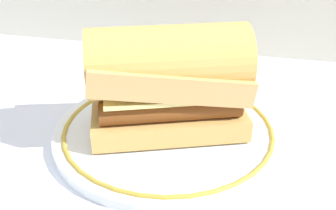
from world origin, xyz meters
The scene contains 3 objects.
ground_plane centered at (0.00, 0.00, 0.00)m, with size 1.50×1.50×0.00m, color silver.
plate centered at (0.02, 0.03, 0.01)m, with size 0.29×0.29×0.01m.
sausage_sandwich centered at (0.02, 0.03, 0.08)m, with size 0.21×0.16×0.13m.
Camera 1 is at (0.12, -0.39, 0.28)m, focal length 43.46 mm.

